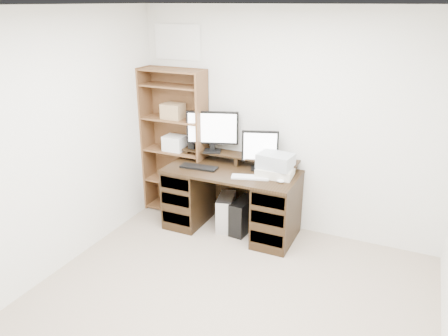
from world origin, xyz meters
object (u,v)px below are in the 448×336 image
Objects in this scene: desk at (232,199)px; tower_black at (243,216)px; printer at (275,172)px; tower_silver at (226,212)px; bookshelf at (175,141)px; monitor_small at (260,148)px; monitor_wide at (212,129)px.

tower_black is at bearing 5.38° from desk.
tower_silver is (-0.58, -0.01, -0.60)m from printer.
tower_black is at bearing -11.45° from bookshelf.
monitor_small is 1.08× the size of tower_black.
desk is 3.38× the size of monitor_small.
monitor_wide reaches higher than printer.
monitor_wide is at bearing -2.87° from bookshelf.
printer is 1.36m from bookshelf.
printer is at bearing 4.49° from desk.
tower_silver is (0.25, -0.16, -0.94)m from monitor_wide.
monitor_wide is 1.53× the size of printer.
bookshelf is (-0.99, 0.20, 0.72)m from tower_black.
tower_black is (-0.36, -0.03, -0.60)m from printer.
bookshelf reaches higher than monitor_wide.
monitor_small is at bearing -2.21° from bookshelf.
printer is at bearing 9.54° from tower_black.
printer is at bearing -13.15° from tower_silver.
printer is at bearing -7.38° from bookshelf.
monitor_wide is 0.90m from printer.
monitor_wide is 1.06m from tower_black.
printer reaches higher than tower_silver.
bookshelf is (-0.85, 0.21, 0.53)m from desk.
tower_black is (-0.13, -0.16, -0.79)m from monitor_small.
monitor_wide reaches higher than desk.
bookshelf is at bearing 168.30° from printer.
monitor_small is at bearing 56.04° from tower_black.
desk is 2.56× the size of monitor_wide.
monitor_small reaches higher than tower_silver.
tower_black is 0.23× the size of bookshelf.
desk is 3.64× the size of tower_black.
monitor_small is 0.33m from printer.
monitor_wide reaches higher than tower_black.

